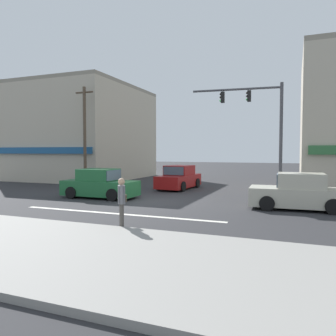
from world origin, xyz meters
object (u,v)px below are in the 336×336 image
at_px(utility_pole_far_right, 328,132).
at_px(sedan_crossing_center, 179,178).
at_px(sedan_crossing_rightbound, 100,185).
at_px(traffic_light_mast, 262,121).
at_px(utility_pole_near_left, 85,135).
at_px(pedestrian_foreground_with_bag, 122,200).
at_px(sedan_parked_curbside, 299,193).

distance_m(utility_pole_far_right, sedan_crossing_center, 10.20).
bearing_deg(utility_pole_far_right, sedan_crossing_center, -162.21).
xyz_separation_m(sedan_crossing_rightbound, sedan_crossing_center, (2.59, 5.61, 0.00)).
xyz_separation_m(utility_pole_far_right, sedan_crossing_center, (-9.27, -2.97, -3.05)).
height_order(traffic_light_mast, sedan_crossing_center, traffic_light_mast).
height_order(utility_pole_near_left, pedestrian_foreground_with_bag, utility_pole_near_left).
relative_size(utility_pole_far_right, pedestrian_foreground_with_bag, 4.33).
xyz_separation_m(sedan_crossing_rightbound, pedestrian_foreground_with_bag, (4.72, -5.99, 0.24)).
bearing_deg(traffic_light_mast, utility_pole_far_right, 55.02).
bearing_deg(utility_pole_near_left, pedestrian_foreground_with_bag, -49.82).
bearing_deg(traffic_light_mast, pedestrian_foreground_with_bag, -110.35).
bearing_deg(pedestrian_foreground_with_bag, sedan_parked_curbside, 48.62).
xyz_separation_m(traffic_light_mast, sedan_crossing_rightbound, (-8.18, -3.33, -3.46)).
distance_m(utility_pole_far_right, sedan_parked_curbside, 9.21).
relative_size(utility_pole_near_left, sedan_crossing_rightbound, 1.74).
relative_size(utility_pole_near_left, pedestrian_foreground_with_bag, 4.27).
distance_m(utility_pole_near_left, utility_pole_far_right, 16.58).
relative_size(utility_pole_far_right, sedan_crossing_rightbound, 1.76).
relative_size(traffic_light_mast, sedan_parked_curbside, 1.49).
height_order(utility_pole_far_right, sedan_crossing_center, utility_pole_far_right).
bearing_deg(sedan_parked_curbside, sedan_crossing_rightbound, -179.56).
height_order(sedan_parked_curbside, sedan_crossing_center, same).
xyz_separation_m(traffic_light_mast, sedan_parked_curbside, (1.89, -3.26, -3.46)).
distance_m(utility_pole_near_left, sedan_crossing_center, 7.53).
relative_size(traffic_light_mast, sedan_crossing_rightbound, 1.51).
distance_m(utility_pole_far_right, sedan_crossing_rightbound, 14.95).
distance_m(sedan_crossing_rightbound, sedan_parked_curbside, 10.07).
bearing_deg(sedan_crossing_center, sedan_parked_curbside, -36.50).
xyz_separation_m(utility_pole_near_left, traffic_light_mast, (12.43, -1.29, 0.46)).
distance_m(utility_pole_far_right, traffic_light_mast, 6.42).
xyz_separation_m(traffic_light_mast, sedan_crossing_center, (-5.59, 2.28, -3.46)).
bearing_deg(utility_pole_near_left, traffic_light_mast, -5.94).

